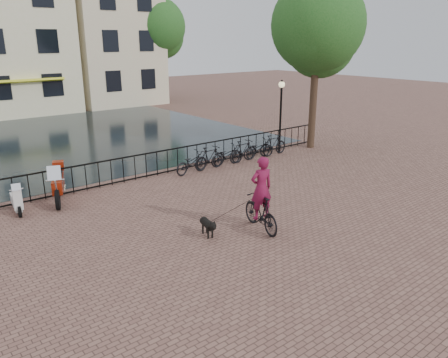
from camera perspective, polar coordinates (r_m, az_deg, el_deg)
ground at (r=12.02m, az=9.10°, el=-8.90°), size 100.00×100.00×0.00m
canal_water at (r=26.25m, az=-20.01°, el=4.98°), size 20.00×20.00×0.00m
railing at (r=17.80m, az=-10.13°, el=1.72°), size 20.00×0.05×1.02m
canal_house_mid at (r=38.07m, az=-26.94°, el=16.84°), size 8.00×9.50×11.80m
canal_house_right at (r=40.65m, az=-15.50°, el=19.06°), size 7.00×9.00×13.30m
tree_near_right at (r=22.50m, az=12.17°, el=19.03°), size 4.48×4.48×8.24m
tree_far_right at (r=39.58m, az=-8.70°, el=19.09°), size 4.76×4.76×8.76m
lamp_post at (r=21.41m, az=7.45°, el=9.69°), size 0.30×0.30×3.45m
cyclist at (r=12.63m, az=4.87°, el=-2.51°), size 0.94×1.97×2.60m
dog at (r=12.47m, az=-2.17°, el=-6.19°), size 0.46×0.89×0.57m
motorcycle at (r=15.95m, az=-20.90°, el=-0.08°), size 1.30×2.21×1.55m
scooter at (r=15.51m, az=-25.59°, el=-1.95°), size 0.49×1.28×1.15m
parked_bike_0 at (r=18.22m, az=-4.25°, el=2.16°), size 1.79×0.88×0.90m
parked_bike_1 at (r=18.74m, az=-1.86°, el=2.80°), size 1.69×0.60×1.00m
parked_bike_2 at (r=19.31m, az=0.39°, el=3.12°), size 1.73×0.63×0.90m
parked_bike_3 at (r=19.90m, az=2.52°, el=3.68°), size 1.69×0.57×1.00m
parked_bike_4 at (r=20.53m, az=4.52°, el=3.95°), size 1.76×0.75×0.90m
parked_bike_5 at (r=21.16m, az=6.41°, el=4.45°), size 1.67×0.51×1.00m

